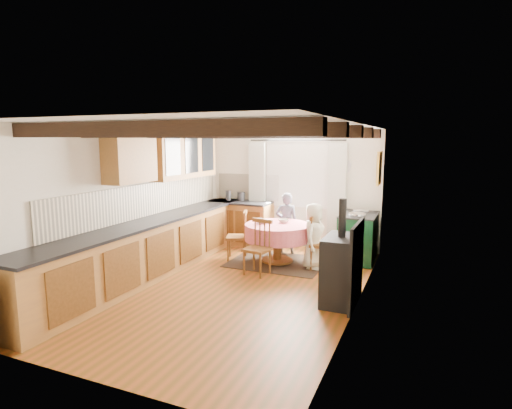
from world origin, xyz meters
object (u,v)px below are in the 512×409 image
at_px(dining_table, 277,243).
at_px(chair_right, 322,243).
at_px(chair_left, 237,235).
at_px(child_far, 286,223).
at_px(cast_iron_stove, 341,252).
at_px(child_right, 314,236).
at_px(cup, 259,221).
at_px(chair_near, 257,247).
at_px(aga_range, 358,237).

distance_m(dining_table, chair_right, 0.85).
height_order(chair_left, child_far, child_far).
bearing_deg(chair_right, child_far, 49.26).
height_order(cast_iron_stove, child_far, cast_iron_stove).
relative_size(child_far, child_right, 1.05).
distance_m(child_far, cup, 0.81).
bearing_deg(chair_near, cup, 119.17).
height_order(chair_near, child_right, child_right).
height_order(aga_range, cast_iron_stove, cast_iron_stove).
height_order(child_right, cup, child_right).
height_order(chair_left, aga_range, chair_left).
xyz_separation_m(chair_near, cast_iron_stove, (1.51, -0.67, 0.26)).
relative_size(cast_iron_stove, child_right, 1.26).
xyz_separation_m(chair_left, cast_iron_stove, (2.20, -1.35, 0.26)).
height_order(chair_near, cast_iron_stove, cast_iron_stove).
height_order(dining_table, aga_range, aga_range).
bearing_deg(cast_iron_stove, chair_left, 148.54).
bearing_deg(child_right, child_far, 46.88).
distance_m(chair_right, cast_iron_stove, 1.51).
bearing_deg(dining_table, chair_left, -173.88).
xyz_separation_m(dining_table, cast_iron_stove, (1.43, -1.43, 0.36)).
bearing_deg(child_right, chair_right, -88.90).
bearing_deg(cup, child_right, 1.23).
bearing_deg(chair_left, child_far, 116.70).
relative_size(cast_iron_stove, cup, 13.35).
distance_m(child_right, cup, 1.02).
relative_size(child_far, cup, 11.15).
xyz_separation_m(cast_iron_stove, child_far, (-1.49, 2.10, -0.12)).
bearing_deg(cast_iron_stove, cup, 142.37).
bearing_deg(chair_left, chair_near, 26.04).
relative_size(chair_right, cast_iron_stove, 0.65).
distance_m(chair_left, aga_range, 2.24).
relative_size(chair_left, cast_iron_stove, 0.63).
height_order(chair_near, chair_right, chair_right).
bearing_deg(dining_table, chair_near, -96.10).
xyz_separation_m(chair_right, cup, (-1.16, -0.02, 0.29)).
bearing_deg(chair_right, chair_near, 125.46).
bearing_deg(aga_range, child_far, -178.00).
height_order(chair_left, chair_right, chair_right).
xyz_separation_m(dining_table, chair_left, (-0.77, -0.08, 0.10)).
bearing_deg(cup, chair_right, 1.00).
xyz_separation_m(child_right, cup, (-1.00, -0.02, 0.19)).
relative_size(chair_near, child_far, 0.76).
distance_m(dining_table, aga_range, 1.50).
bearing_deg(child_far, cup, 60.59).
distance_m(cast_iron_stove, child_right, 1.56).
distance_m(chair_near, child_right, 1.04).
height_order(child_far, child_right, child_far).
distance_m(dining_table, cup, 0.52).
xyz_separation_m(chair_near, cup, (-0.24, 0.67, 0.30)).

